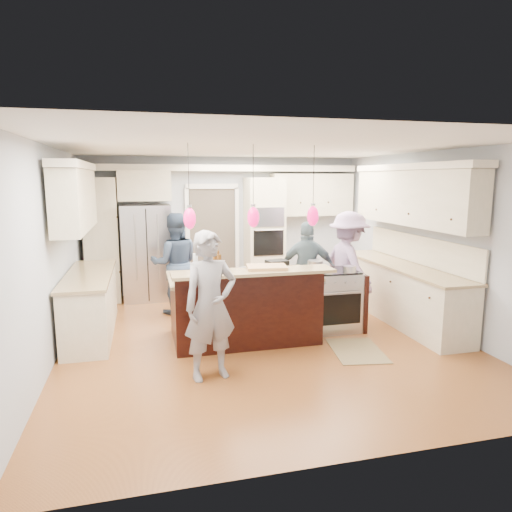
{
  "coord_description": "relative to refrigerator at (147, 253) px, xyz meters",
  "views": [
    {
      "loc": [
        -1.61,
        -6.1,
        2.28
      ],
      "look_at": [
        0.0,
        0.35,
        1.15
      ],
      "focal_mm": 32.0,
      "sensor_mm": 36.0,
      "label": 1
    }
  ],
  "objects": [
    {
      "name": "pot_small",
      "position": [
        2.87,
        -2.69,
        0.07
      ],
      "size": [
        0.19,
        0.19,
        0.09
      ],
      "primitive_type": "cylinder",
      "color": "#B7B7BC",
      "rests_on": "island_range"
    },
    {
      "name": "ground_plane",
      "position": [
        1.55,
        -2.64,
        -0.9
      ],
      "size": [
        6.0,
        6.0,
        0.0
      ],
      "primitive_type": "plane",
      "color": "#A8662E",
      "rests_on": "ground"
    },
    {
      "name": "left_cabinets",
      "position": [
        -0.89,
        -1.84,
        0.16
      ],
      "size": [
        0.64,
        2.3,
        2.51
      ],
      "color": "beige",
      "rests_on": "ground"
    },
    {
      "name": "island_range",
      "position": [
        2.71,
        -2.49,
        -0.44
      ],
      "size": [
        0.82,
        0.71,
        0.92
      ],
      "color": "#B7B7BC",
      "rests_on": "ground"
    },
    {
      "name": "person_range_side",
      "position": [
        3.15,
        -2.06,
        -0.02
      ],
      "size": [
        0.8,
        1.22,
        1.76
      ],
      "primitive_type": "imported",
      "rotation": [
        0.0,
        0.0,
        1.7
      ],
      "color": "#9C81AE",
      "rests_on": "ground"
    },
    {
      "name": "person_far_right",
      "position": [
        2.55,
        -1.79,
        -0.11
      ],
      "size": [
        1.01,
        0.65,
        1.59
      ],
      "primitive_type": "imported",
      "rotation": [
        0.0,
        0.0,
        2.83
      ],
      "color": "slate",
      "rests_on": "ground"
    },
    {
      "name": "cutting_board",
      "position": [
        1.49,
        -3.11,
        0.24
      ],
      "size": [
        0.56,
        0.43,
        0.04
      ],
      "primitive_type": "cube",
      "rotation": [
        0.0,
        0.0,
        -0.14
      ],
      "color": "tan",
      "rests_on": "kitchen_island"
    },
    {
      "name": "beer_bottle_a",
      "position": [
        0.84,
        -3.11,
        0.35
      ],
      "size": [
        0.07,
        0.07,
        0.27
      ],
      "primitive_type": "cylinder",
      "rotation": [
        0.0,
        0.0,
        0.13
      ],
      "color": "#4A2B0D",
      "rests_on": "kitchen_island"
    },
    {
      "name": "person_bar_end",
      "position": [
        0.65,
        -3.76,
        -0.04
      ],
      "size": [
        0.7,
        0.54,
        1.72
      ],
      "primitive_type": "imported",
      "rotation": [
        0.0,
        0.0,
        0.23
      ],
      "color": "gray",
      "rests_on": "ground"
    },
    {
      "name": "back_upper_cabinets",
      "position": [
        0.8,
        0.12,
        0.77
      ],
      "size": [
        5.3,
        0.61,
        2.54
      ],
      "color": "beige",
      "rests_on": "ground"
    },
    {
      "name": "pendant_lights",
      "position": [
        1.3,
        -3.15,
        0.9
      ],
      "size": [
        1.75,
        0.15,
        1.03
      ],
      "color": "black",
      "rests_on": "ground"
    },
    {
      "name": "pot_large",
      "position": [
        2.46,
        -2.34,
        0.09
      ],
      "size": [
        0.23,
        0.23,
        0.13
      ],
      "primitive_type": "cylinder",
      "color": "#B7B7BC",
      "rests_on": "island_range"
    },
    {
      "name": "drink_can",
      "position": [
        0.91,
        -3.15,
        0.28
      ],
      "size": [
        0.08,
        0.08,
        0.12
      ],
      "primitive_type": "cylinder",
      "rotation": [
        0.0,
        0.0,
        0.42
      ],
      "color": "#B7B7BC",
      "rests_on": "kitchen_island"
    },
    {
      "name": "room_shell",
      "position": [
        1.55,
        -2.64,
        0.92
      ],
      "size": [
        5.54,
        6.04,
        2.72
      ],
      "color": "#B2BCC6",
      "rests_on": "ground"
    },
    {
      "name": "refrigerator",
      "position": [
        0.0,
        0.0,
        0.0
      ],
      "size": [
        0.9,
        0.7,
        1.8
      ],
      "primitive_type": "cube",
      "color": "#B7B7BC",
      "rests_on": "ground"
    },
    {
      "name": "beer_bottle_b",
      "position": [
        0.85,
        -3.2,
        0.34
      ],
      "size": [
        0.08,
        0.08,
        0.23
      ],
      "primitive_type": "cylinder",
      "rotation": [
        0.0,
        0.0,
        0.4
      ],
      "color": "#4A2B0D",
      "rests_on": "kitchen_island"
    },
    {
      "name": "beer_bottle_c",
      "position": [
        0.81,
        -3.12,
        0.35
      ],
      "size": [
        0.07,
        0.07,
        0.26
      ],
      "primitive_type": "cylinder",
      "rotation": [
        0.0,
        0.0,
        0.07
      ],
      "color": "#4A2B0D",
      "rests_on": "kitchen_island"
    },
    {
      "name": "right_counter_run",
      "position": [
        3.99,
        -2.34,
        0.16
      ],
      "size": [
        0.64,
        3.1,
        2.51
      ],
      "color": "beige",
      "rests_on": "ground"
    },
    {
      "name": "oven_column",
      "position": [
        2.3,
        0.03,
        0.25
      ],
      "size": [
        0.72,
        0.69,
        2.3
      ],
      "color": "beige",
      "rests_on": "ground"
    },
    {
      "name": "person_far_left",
      "position": [
        0.45,
        -1.04,
        -0.04
      ],
      "size": [
        0.86,
        0.69,
        1.72
      ],
      "primitive_type": "imported",
      "rotation": [
        0.0,
        0.0,
        3.1
      ],
      "color": "#30425E",
      "rests_on": "ground"
    },
    {
      "name": "floor_rug",
      "position": [
        2.66,
        -3.43,
        -0.89
      ],
      "size": [
        0.78,
        1.03,
        0.01
      ],
      "primitive_type": "cube",
      "rotation": [
        0.0,
        0.0,
        -0.16
      ],
      "color": "olive",
      "rests_on": "ground"
    },
    {
      "name": "water_bottle",
      "position": [
        0.55,
        -3.26,
        0.35
      ],
      "size": [
        0.07,
        0.07,
        0.26
      ],
      "primitive_type": "cylinder",
      "rotation": [
        0.0,
        0.0,
        -0.1
      ],
      "color": "silver",
      "rests_on": "kitchen_island"
    },
    {
      "name": "kitchen_island",
      "position": [
        1.3,
        -2.57,
        -0.41
      ],
      "size": [
        2.1,
        1.46,
        1.12
      ],
      "color": "black",
      "rests_on": "ground"
    }
  ]
}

